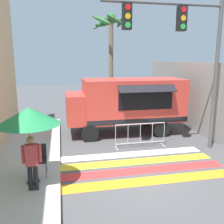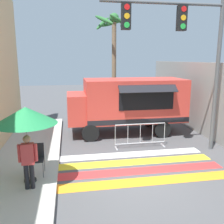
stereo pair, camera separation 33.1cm
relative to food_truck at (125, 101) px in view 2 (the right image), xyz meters
name	(u,v)px [view 2 (the right image)]	position (x,y,z in m)	size (l,w,h in m)	color
ground_plane	(137,178)	(-0.74, -4.98, -1.65)	(60.00, 60.00, 0.00)	#4C4C4F
concrete_wall_right	(217,103)	(3.82, -1.98, 0.15)	(0.20, 16.00, 3.59)	gray
crosswalk_painted	(130,167)	(-0.74, -4.11, -1.65)	(6.40, 2.84, 0.01)	orange
food_truck	(125,101)	(0.00, 0.00, 0.00)	(5.83, 2.77, 2.77)	#D13D33
traffic_signal_pole	(182,41)	(1.48, -2.95, 2.78)	(4.90, 0.29, 6.10)	#515456
patio_umbrella	(26,116)	(-4.04, -4.95, 0.53)	(1.77, 1.77, 2.27)	black
folding_chair	(36,156)	(-3.89, -4.44, -0.89)	(0.47, 0.47, 0.97)	#4C4C51
vendor_person	(28,159)	(-3.98, -5.38, -0.60)	(0.53, 0.21, 1.57)	black
barricade_front	(140,135)	(0.16, -2.22, -1.12)	(2.22, 0.44, 1.06)	#B7BABF
palm_tree	(113,42)	(0.14, 4.30, 3.17)	(2.30, 2.49, 6.60)	#7A664C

